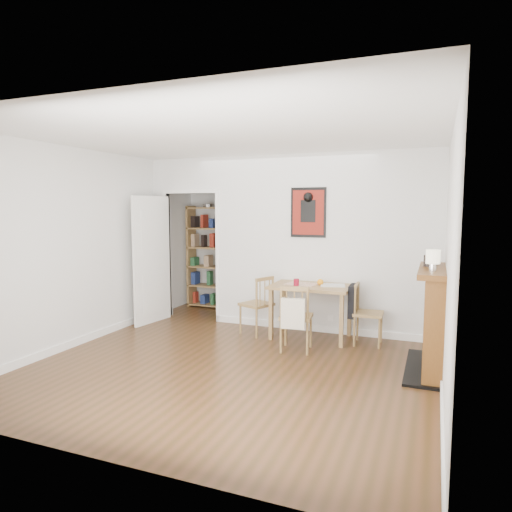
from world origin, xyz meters
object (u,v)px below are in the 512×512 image
at_px(chair_front, 296,317).
at_px(ceramic_jar_a, 428,261).
at_px(dining_table, 311,292).
at_px(fireplace, 435,317).
at_px(chair_left, 257,305).
at_px(orange_fruit, 320,282).
at_px(red_glass, 296,282).
at_px(notebook, 333,285).
at_px(chair_right, 367,313).
at_px(bookshelf, 209,257).
at_px(mantel_lamp, 433,258).
at_px(ceramic_jar_b, 434,261).

bearing_deg(chair_front, ceramic_jar_a, 0.16).
xyz_separation_m(dining_table, fireplace, (1.62, -0.75, -0.04)).
relative_size(chair_left, orange_fruit, 9.73).
relative_size(red_glass, orange_fruit, 1.11).
height_order(chair_front, orange_fruit, chair_front).
xyz_separation_m(red_glass, ceramic_jar_a, (1.70, -0.52, 0.43)).
xyz_separation_m(notebook, ceramic_jar_a, (1.23, -0.69, 0.47)).
relative_size(chair_left, ceramic_jar_a, 6.67).
distance_m(dining_table, chair_right, 0.81).
bearing_deg(notebook, ceramic_jar_a, -29.29).
bearing_deg(orange_fruit, bookshelf, 152.36).
relative_size(bookshelf, mantel_lamp, 8.14).
bearing_deg(ceramic_jar_b, chair_front, -174.42).
bearing_deg(chair_front, orange_fruit, 78.05).
relative_size(chair_right, chair_front, 0.96).
distance_m(notebook, ceramic_jar_a, 1.49).
distance_m(dining_table, ceramic_jar_b, 1.74).
bearing_deg(bookshelf, fireplace, -27.79).
bearing_deg(notebook, mantel_lamp, -40.93).
bearing_deg(chair_front, ceramic_jar_b, 5.58).
height_order(chair_right, chair_front, chair_front).
distance_m(red_glass, ceramic_jar_a, 1.83).
relative_size(dining_table, chair_front, 1.28).
distance_m(dining_table, fireplace, 1.78).
bearing_deg(orange_fruit, ceramic_jar_a, -25.67).
relative_size(bookshelf, ceramic_jar_a, 14.50).
xyz_separation_m(bookshelf, red_glass, (2.08, -1.40, -0.12)).
xyz_separation_m(chair_front, bookshelf, (-2.24, 1.93, 0.48)).
xyz_separation_m(chair_left, chair_front, (0.75, -0.54, 0.01)).
relative_size(red_glass, mantel_lamp, 0.43).
relative_size(bookshelf, ceramic_jar_b, 18.69).
relative_size(fireplace, ceramic_jar_b, 12.61).
bearing_deg(ceramic_jar_b, fireplace, -83.33).
height_order(mantel_lamp, ceramic_jar_a, mantel_lamp).
bearing_deg(red_glass, dining_table, 30.83).
distance_m(chair_left, fireplace, 2.49).
bearing_deg(orange_fruit, ceramic_jar_b, -19.57).
bearing_deg(mantel_lamp, orange_fruit, 143.01).
bearing_deg(mantel_lamp, chair_left, 157.95).
height_order(bookshelf, mantel_lamp, bookshelf).
bearing_deg(ceramic_jar_a, chair_right, 141.25).
bearing_deg(red_glass, mantel_lamp, -28.15).
bearing_deg(notebook, chair_left, -171.57).
xyz_separation_m(chair_left, orange_fruit, (0.90, 0.14, 0.36)).
height_order(notebook, ceramic_jar_b, ceramic_jar_b).
distance_m(fireplace, notebook, 1.56).
xyz_separation_m(ceramic_jar_a, ceramic_jar_b, (0.06, 0.15, -0.01)).
relative_size(notebook, ceramic_jar_b, 3.32).
bearing_deg(ceramic_jar_a, red_glass, 163.09).
relative_size(fireplace, red_glass, 12.89).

